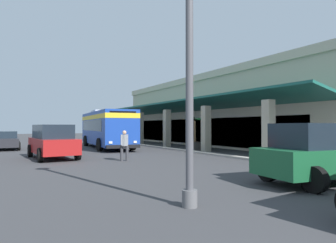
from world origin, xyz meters
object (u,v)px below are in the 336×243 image
parked_suv_red (53,141)px  transit_bus (106,127)px  parked_suv_green (327,152)px  pedestrian (124,144)px  parked_sedan_charcoal (6,140)px  lot_light_pole (189,39)px  potted_palm (195,141)px

parked_suv_red → transit_bus: bearing=142.0°
parked_suv_green → pedestrian: parked_suv_green is taller
parked_sedan_charcoal → lot_light_pole: bearing=8.8°
parked_suv_green → potted_palm: potted_palm is taller
transit_bus → parked_suv_red: transit_bus is taller
parked_suv_green → lot_light_pole: size_ratio=0.69×
parked_suv_red → pedestrian: 4.56m
parked_suv_green → lot_light_pole: lot_light_pole is taller
transit_bus → potted_palm: bearing=41.4°
parked_suv_green → potted_palm: (-13.55, 4.10, -0.28)m
transit_bus → parked_suv_green: bearing=3.5°
parked_suv_green → parked_suv_red: 14.21m
transit_bus → lot_light_pole: 20.36m
parked_suv_green → lot_light_pole: (0.21, -5.57, 2.91)m
transit_bus → parked_suv_green: transit_bus is taller
transit_bus → pedestrian: transit_bus is taller
transit_bus → parked_suv_red: 8.94m
parked_sedan_charcoal → potted_palm: 15.21m
transit_bus → pedestrian: size_ratio=6.92×
pedestrian → lot_light_pole: (9.50, -2.08, 3.00)m
parked_suv_green → parked_suv_red: bearing=-152.0°
parked_suv_green → lot_light_pole: 6.28m
parked_sedan_charcoal → lot_light_pole: (21.64, 3.34, 3.17)m
parked_suv_green → parked_suv_red: size_ratio=1.02×
parked_suv_green → parked_suv_red: (-12.55, -6.67, 0.00)m
parked_suv_red → parked_suv_green: bearing=28.0°
transit_bus → parked_suv_green: (19.57, 1.20, -0.84)m
transit_bus → parked_sedan_charcoal: (-1.87, -7.71, -1.10)m
parked_suv_red → potted_palm: 10.83m
parked_suv_red → lot_light_pole: bearing=5.0°
transit_bus → pedestrian: (10.28, -2.29, -0.93)m
parked_suv_green → lot_light_pole: bearing=-87.9°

